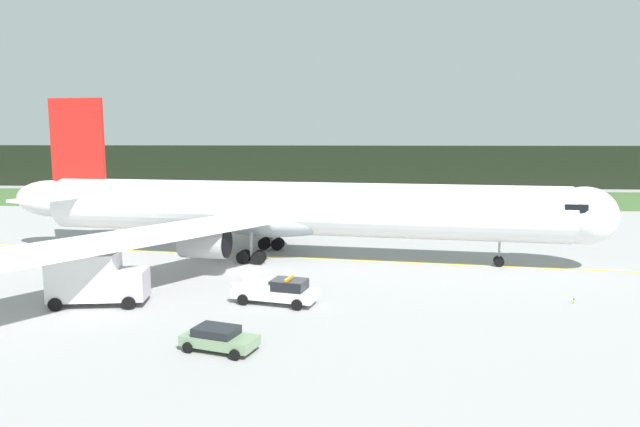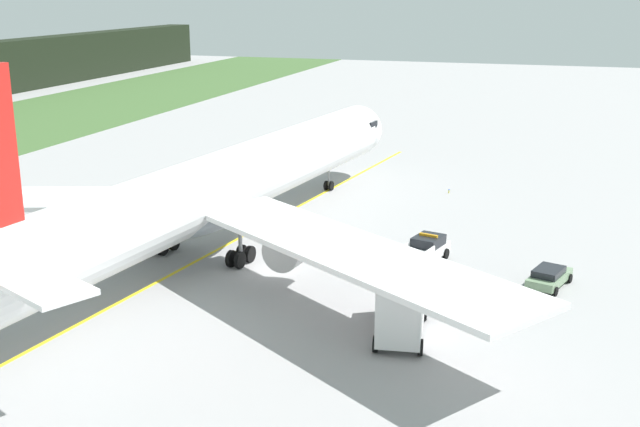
{
  "view_description": "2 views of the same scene",
  "coord_description": "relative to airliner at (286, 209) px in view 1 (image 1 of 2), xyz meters",
  "views": [
    {
      "loc": [
        9.76,
        -46.89,
        11.53
      ],
      "look_at": [
        6.13,
        6.83,
        4.09
      ],
      "focal_mm": 31.51,
      "sensor_mm": 36.0,
      "label": 1
    },
    {
      "loc": [
        -48.66,
        -18.88,
        18.85
      ],
      "look_at": [
        5.49,
        -1.49,
        2.64
      ],
      "focal_mm": 44.76,
      "sensor_mm": 36.0,
      "label": 2
    }
  ],
  "objects": [
    {
      "name": "airliner",
      "position": [
        0.0,
        0.0,
        0.0
      ],
      "size": [
        58.21,
        52.9,
        15.29
      ],
      "color": "white",
      "rests_on": "ground"
    },
    {
      "name": "taxiway_edge_light_east",
      "position": [
        21.77,
        -13.69,
        -4.41
      ],
      "size": [
        0.12,
        0.12,
        0.39
      ],
      "color": "yellow",
      "rests_on": "ground"
    },
    {
      "name": "grass_verge",
      "position": [
        -3.02,
        51.52,
        -4.6
      ],
      "size": [
        320.0,
        30.14,
        0.04
      ],
      "primitive_type": "cube",
      "color": "#3E5F2F",
      "rests_on": "ground"
    },
    {
      "name": "staff_car",
      "position": [
        -0.69,
        -23.74,
        -3.92
      ],
      "size": [
        4.42,
        2.94,
        1.3
      ],
      "color": "gray",
      "rests_on": "ground"
    },
    {
      "name": "catering_truck",
      "position": [
        -11.17,
        -16.19,
        -2.73
      ],
      "size": [
        6.67,
        3.42,
        3.8
      ],
      "color": "#BAACBD",
      "rests_on": "ground"
    },
    {
      "name": "distant_tree_line",
      "position": [
        -3.02,
        76.09,
        0.06
      ],
      "size": [
        288.0,
        5.54,
        9.37
      ],
      "primitive_type": "cube",
      "color": "black",
      "rests_on": "ground"
    },
    {
      "name": "taxiway_centerline_main",
      "position": [
        0.95,
        -0.12,
        -4.62
      ],
      "size": [
        77.59,
        10.32,
        0.01
      ],
      "primitive_type": "cube",
      "rotation": [
        0.0,
        0.0,
        -0.13
      ],
      "color": "yellow",
      "rests_on": "ground"
    },
    {
      "name": "ops_pickup_truck",
      "position": [
        1.31,
        -15.08,
        -3.72
      ],
      "size": [
        6.1,
        3.28,
        1.94
      ],
      "color": "white",
      "rests_on": "ground"
    },
    {
      "name": "ground",
      "position": [
        -3.02,
        -5.56,
        -4.62
      ],
      "size": [
        320.0,
        320.0,
        0.0
      ],
      "primitive_type": "plane",
      "color": "#999798"
    }
  ]
}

